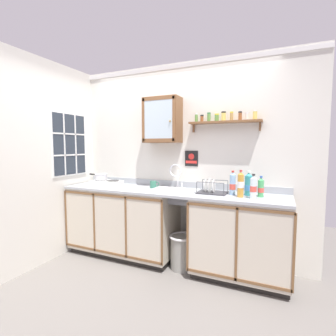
{
  "coord_description": "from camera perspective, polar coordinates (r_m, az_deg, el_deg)",
  "views": [
    {
      "loc": [
        1.27,
        -2.44,
        1.5
      ],
      "look_at": [
        -0.05,
        0.53,
        1.22
      ],
      "focal_mm": 26.97,
      "sensor_mm": 36.0,
      "label": 1
    }
  ],
  "objects": [
    {
      "name": "lower_cabinet_run_right",
      "position": [
        3.06,
        16.09,
        -15.0
      ],
      "size": [
        1.08,
        0.6,
        0.92
      ],
      "color": "black",
      "rests_on": "ground"
    },
    {
      "name": "bottle_water_clear_4",
      "position": [
        2.8,
        18.72,
        -4.19
      ],
      "size": [
        0.07,
        0.07,
        0.26
      ],
      "color": "silver",
      "rests_on": "countertop"
    },
    {
      "name": "backsplash",
      "position": [
        3.43,
        1.98,
        -3.61
      ],
      "size": [
        2.84,
        0.02,
        0.08
      ],
      "primitive_type": "cube",
      "color": "#9EA3A8",
      "rests_on": "countertop"
    },
    {
      "name": "bottle_water_blue_0",
      "position": [
        2.95,
        14.39,
        -3.55
      ],
      "size": [
        0.07,
        0.07,
        0.28
      ],
      "color": "#8CB7E0",
      "rests_on": "countertop"
    },
    {
      "name": "window",
      "position": [
        3.81,
        -21.37,
        4.97
      ],
      "size": [
        0.03,
        0.62,
        0.88
      ],
      "color": "#262D38"
    },
    {
      "name": "lower_cabinet_run",
      "position": [
        3.61,
        -10.13,
        -11.77
      ],
      "size": [
        1.5,
        0.6,
        0.92
      ],
      "color": "black",
      "rests_on": "ground"
    },
    {
      "name": "hot_plate_stove",
      "position": [
        3.68,
        -13.81,
        -3.25
      ],
      "size": [
        0.42,
        0.27,
        0.07
      ],
      "color": "silver",
      "rests_on": "countertop"
    },
    {
      "name": "dish_rack",
      "position": [
        3.02,
        9.81,
        -4.87
      ],
      "size": [
        0.34,
        0.26,
        0.17
      ],
      "color": "#333338",
      "rests_on": "countertop"
    },
    {
      "name": "bottle_soda_green_3",
      "position": [
        2.92,
        20.24,
        -4.22
      ],
      "size": [
        0.06,
        0.06,
        0.23
      ],
      "color": "#4CB266",
      "rests_on": "countertop"
    },
    {
      "name": "back_wall",
      "position": [
        3.43,
        2.21,
        1.7
      ],
      "size": [
        3.48,
        0.07,
        2.59
      ],
      "color": "silver",
      "rests_on": "ground"
    },
    {
      "name": "trash_bin",
      "position": [
        3.24,
        3.13,
        -18.28
      ],
      "size": [
        0.31,
        0.31,
        0.42
      ],
      "color": "gray",
      "rests_on": "ground"
    },
    {
      "name": "bottle_juice_amber_1",
      "position": [
        2.84,
        16.09,
        -3.59
      ],
      "size": [
        0.07,
        0.07,
        0.3
      ],
      "color": "gold",
      "rests_on": "countertop"
    },
    {
      "name": "countertop",
      "position": [
        3.17,
        0.02,
        -5.3
      ],
      "size": [
        2.84,
        0.63,
        0.03
      ],
      "primitive_type": "cube",
      "color": "#9EA3A8",
      "rests_on": "lower_cabinet_run"
    },
    {
      "name": "wall_cabinet",
      "position": [
        3.36,
        -1.29,
        10.73
      ],
      "size": [
        0.48,
        0.28,
        0.59
      ],
      "color": "brown"
    },
    {
      "name": "sink",
      "position": [
        3.18,
        1.45,
        -5.53
      ],
      "size": [
        0.57,
        0.42,
        0.46
      ],
      "color": "silver",
      "rests_on": "countertop"
    },
    {
      "name": "warning_sign",
      "position": [
        3.33,
        5.31,
        2.14
      ],
      "size": [
        0.18,
        0.01,
        0.2
      ],
      "color": "black"
    },
    {
      "name": "spice_shelf",
      "position": [
        3.16,
        12.71,
        10.5
      ],
      "size": [
        0.87,
        0.14,
        0.23
      ],
      "color": "brown"
    },
    {
      "name": "bottle_detergent_teal_2",
      "position": [
        2.96,
        17.73,
        -3.62
      ],
      "size": [
        0.08,
        0.08,
        0.28
      ],
      "color": "teal",
      "rests_on": "countertop"
    },
    {
      "name": "floor",
      "position": [
        3.13,
        -3.34,
        -23.61
      ],
      "size": [
        5.88,
        5.88,
        0.0
      ],
      "primitive_type": "plane",
      "color": "slate",
      "rests_on": "ground"
    },
    {
      "name": "mug",
      "position": [
        3.34,
        -3.32,
        -3.73
      ],
      "size": [
        0.12,
        0.08,
        0.09
      ],
      "color": "#337259",
      "rests_on": "countertop"
    },
    {
      "name": "side_wall_left",
      "position": [
        3.51,
        -27.19,
        1.08
      ],
      "size": [
        0.05,
        3.51,
        2.59
      ],
      "primitive_type": "cube",
      "color": "silver",
      "rests_on": "ground"
    },
    {
      "name": "saucepan",
      "position": [
        3.75,
        -14.92,
        -1.87
      ],
      "size": [
        0.32,
        0.18,
        0.08
      ],
      "color": "silver",
      "rests_on": "hot_plate_stove"
    }
  ]
}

